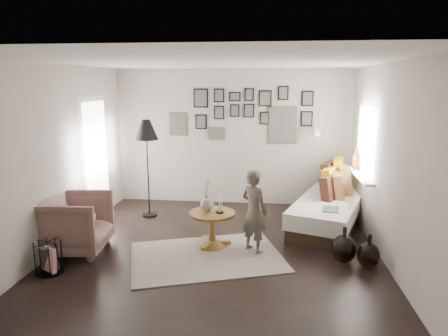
# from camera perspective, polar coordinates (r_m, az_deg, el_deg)

# --- Properties ---
(ground) EXTENTS (4.80, 4.80, 0.00)m
(ground) POSITION_cam_1_polar(r_m,az_deg,el_deg) (5.76, -1.06, -11.81)
(ground) COLOR black
(ground) RESTS_ON ground
(wall_back) EXTENTS (4.50, 0.00, 4.50)m
(wall_back) POSITION_cam_1_polar(r_m,az_deg,el_deg) (7.72, 1.17, 4.37)
(wall_back) COLOR #A79C92
(wall_back) RESTS_ON ground
(wall_front) EXTENTS (4.50, 0.00, 4.50)m
(wall_front) POSITION_cam_1_polar(r_m,az_deg,el_deg) (3.08, -6.87, -7.48)
(wall_front) COLOR #A79C92
(wall_front) RESTS_ON ground
(wall_left) EXTENTS (0.00, 4.80, 4.80)m
(wall_left) POSITION_cam_1_polar(r_m,az_deg,el_deg) (6.07, -22.67, 1.36)
(wall_left) COLOR #A79C92
(wall_left) RESTS_ON ground
(wall_right) EXTENTS (0.00, 4.80, 4.80)m
(wall_right) POSITION_cam_1_polar(r_m,az_deg,el_deg) (5.55, 22.59, 0.44)
(wall_right) COLOR #A79C92
(wall_right) RESTS_ON ground
(ceiling) EXTENTS (4.80, 4.80, 0.00)m
(ceiling) POSITION_cam_1_polar(r_m,az_deg,el_deg) (5.28, -1.17, 15.00)
(ceiling) COLOR white
(ceiling) RESTS_ON wall_back
(door_left) EXTENTS (0.00, 2.14, 2.14)m
(door_left) POSITION_cam_1_polar(r_m,az_deg,el_deg) (7.17, -17.84, 1.17)
(door_left) COLOR white
(door_left) RESTS_ON wall_left
(window_right) EXTENTS (0.15, 1.32, 1.30)m
(window_right) POSITION_cam_1_polar(r_m,az_deg,el_deg) (6.88, 18.69, -0.32)
(window_right) COLOR white
(window_right) RESTS_ON wall_right
(gallery_wall) EXTENTS (2.74, 0.03, 1.08)m
(gallery_wall) POSITION_cam_1_polar(r_m,az_deg,el_deg) (7.64, 3.34, 7.61)
(gallery_wall) COLOR brown
(gallery_wall) RESTS_ON wall_back
(wall_sconce) EXTENTS (0.18, 0.36, 0.16)m
(wall_sconce) POSITION_cam_1_polar(r_m,az_deg,el_deg) (7.46, 12.98, 5.06)
(wall_sconce) COLOR white
(wall_sconce) RESTS_ON wall_back
(rug) EXTENTS (2.36, 1.98, 0.01)m
(rug) POSITION_cam_1_polar(r_m,az_deg,el_deg) (5.59, -2.48, -12.52)
(rug) COLOR beige
(rug) RESTS_ON ground
(pedestal_table) EXTENTS (0.66, 0.66, 0.52)m
(pedestal_table) POSITION_cam_1_polar(r_m,az_deg,el_deg) (5.83, -1.69, -8.95)
(pedestal_table) COLOR brown
(pedestal_table) RESTS_ON ground
(vase) EXTENTS (0.19, 0.19, 0.47)m
(vase) POSITION_cam_1_polar(r_m,az_deg,el_deg) (5.73, -2.48, -4.90)
(vase) COLOR black
(vase) RESTS_ON pedestal_table
(candles) EXTENTS (0.11, 0.11, 0.24)m
(candles) POSITION_cam_1_polar(r_m,az_deg,el_deg) (5.69, -0.61, -5.27)
(candles) COLOR black
(candles) RESTS_ON pedestal_table
(daybed) EXTENTS (1.55, 2.26, 1.03)m
(daybed) POSITION_cam_1_polar(r_m,az_deg,el_deg) (6.86, 14.57, -5.28)
(daybed) COLOR black
(daybed) RESTS_ON ground
(magazine_on_daybed) EXTENTS (0.28, 0.35, 0.02)m
(magazine_on_daybed) POSITION_cam_1_polar(r_m,az_deg,el_deg) (6.19, 15.01, -5.72)
(magazine_on_daybed) COLOR black
(magazine_on_daybed) RESTS_ON daybed
(armchair) EXTENTS (0.97, 0.95, 0.82)m
(armchair) POSITION_cam_1_polar(r_m,az_deg,el_deg) (5.98, -20.57, -7.46)
(armchair) COLOR brown
(armchair) RESTS_ON ground
(armchair_cushion) EXTENTS (0.39, 0.40, 0.17)m
(armchair_cushion) POSITION_cam_1_polar(r_m,az_deg,el_deg) (5.99, -20.15, -6.69)
(armchair_cushion) COLOR silver
(armchair_cushion) RESTS_ON armchair
(floor_lamp) EXTENTS (0.40, 0.40, 1.72)m
(floor_lamp) POSITION_cam_1_polar(r_m,az_deg,el_deg) (7.01, -11.03, 4.88)
(floor_lamp) COLOR black
(floor_lamp) RESTS_ON ground
(magazine_basket) EXTENTS (0.42, 0.42, 0.40)m
(magazine_basket) POSITION_cam_1_polar(r_m,az_deg,el_deg) (5.53, -23.77, -11.64)
(magazine_basket) COLOR black
(magazine_basket) RESTS_ON ground
(demijohn_large) EXTENTS (0.33, 0.33, 0.49)m
(demijohn_large) POSITION_cam_1_polar(r_m,az_deg,el_deg) (5.59, 16.73, -10.98)
(demijohn_large) COLOR black
(demijohn_large) RESTS_ON ground
(demijohn_small) EXTENTS (0.29, 0.29, 0.45)m
(demijohn_small) POSITION_cam_1_polar(r_m,az_deg,el_deg) (5.55, 19.93, -11.61)
(demijohn_small) COLOR black
(demijohn_small) RESTS_ON ground
(child) EXTENTS (0.51, 0.49, 1.18)m
(child) POSITION_cam_1_polar(r_m,az_deg,el_deg) (5.58, 4.33, -6.14)
(child) COLOR #574E44
(child) RESTS_ON ground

